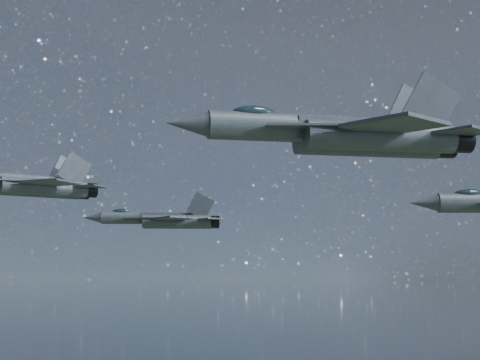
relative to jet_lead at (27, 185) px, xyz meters
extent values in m
cube|color=#333A3F|center=(0.81, 0.34, 0.15)|extent=(7.22, 4.02, 1.15)
cylinder|color=#333A3F|center=(1.48, -0.34, -0.24)|extent=(7.40, 4.14, 1.38)
cylinder|color=#333A3F|center=(0.80, 1.29, -0.24)|extent=(7.40, 4.14, 1.38)
cylinder|color=black|center=(5.24, 1.22, -0.24)|extent=(1.55, 1.62, 1.28)
cylinder|color=black|center=(4.56, 2.86, -0.24)|extent=(1.55, 1.62, 1.28)
cube|color=#333A3F|center=(-1.51, -1.92, 0.09)|extent=(4.71, 1.88, 0.11)
cube|color=#333A3F|center=(2.13, -2.37, -0.07)|extent=(5.06, 4.95, 0.18)
cube|color=#333A3F|center=(-0.18, 3.19, -0.07)|extent=(3.94, 4.31, 0.18)
cube|color=#333A3F|center=(5.36, 0.02, -0.07)|extent=(3.00, 2.96, 0.13)
cube|color=#333A3F|center=(3.79, 3.78, -0.07)|extent=(2.31, 2.46, 0.13)
cube|color=#333A3F|center=(3.94, 0.44, 1.44)|extent=(2.98, 1.08, 3.15)
cube|color=#333A3F|center=(3.09, 2.48, 1.44)|extent=(2.80, 1.54, 3.15)
cylinder|color=#333A3F|center=(9.81, 22.08, -1.02)|extent=(6.93, 2.24, 1.44)
cone|color=#333A3F|center=(5.42, 22.61, -1.02)|extent=(2.35, 1.54, 1.29)
ellipsoid|color=#1B2C31|center=(8.71, 22.21, -0.33)|extent=(2.29, 1.22, 0.71)
cube|color=#333A3F|center=(14.56, 21.51, -1.06)|extent=(7.65, 2.27, 1.20)
cylinder|color=#333A3F|center=(14.81, 20.55, -1.48)|extent=(7.84, 2.35, 1.44)
cylinder|color=#333A3F|center=(15.03, 22.38, -1.48)|extent=(7.84, 2.35, 1.44)
cylinder|color=black|center=(19.01, 20.05, -1.48)|extent=(1.35, 1.46, 1.32)
cylinder|color=black|center=(19.23, 21.87, -1.48)|extent=(1.35, 1.46, 1.32)
cube|color=#333A3F|center=(11.30, 20.65, -1.13)|extent=(4.86, 2.43, 0.11)
cube|color=#333A3F|center=(11.60, 23.11, -1.13)|extent=(4.84, 1.35, 0.11)
cube|color=#333A3F|center=(14.37, 18.38, -1.29)|extent=(4.84, 5.07, 0.18)
cube|color=#333A3F|center=(15.11, 24.59, -1.29)|extent=(5.20, 5.27, 0.18)
cube|color=#333A3F|center=(18.51, 18.90, -1.29)|extent=(2.85, 2.95, 0.14)
cube|color=#333A3F|center=(19.01, 23.10, -1.29)|extent=(3.07, 3.11, 0.14)
cube|color=#333A3F|center=(17.43, 20.00, 0.27)|extent=(3.16, 0.78, 3.27)
cube|color=#333A3F|center=(17.71, 22.29, 0.27)|extent=(3.21, 0.51, 3.27)
cylinder|color=#333A3F|center=(15.41, -27.88, 0.19)|extent=(7.47, 1.78, 1.57)
cone|color=#333A3F|center=(10.59, -28.01, 0.19)|extent=(2.45, 1.47, 1.41)
ellipsoid|color=#1B2C31|center=(14.21, -27.91, 0.95)|extent=(2.42, 1.12, 0.77)
cube|color=#333A3F|center=(20.63, -27.73, 0.14)|extent=(8.28, 1.74, 1.31)
cylinder|color=#333A3F|center=(21.06, -28.72, -0.31)|extent=(8.48, 1.80, 1.57)
cylinder|color=#333A3F|center=(21.01, -26.72, -0.31)|extent=(8.48, 1.80, 1.57)
cylinder|color=black|center=(25.68, -28.59, -0.31)|extent=(1.35, 1.48, 1.45)
cylinder|color=black|center=(25.63, -26.58, -0.31)|extent=(1.35, 1.48, 1.45)
cube|color=#333A3F|center=(17.26, -29.18, 0.07)|extent=(5.33, 1.94, 0.12)
cube|color=#333A3F|center=(17.18, -26.47, 0.07)|extent=(5.34, 2.22, 0.12)
cube|color=#333A3F|center=(20.93, -31.14, -0.11)|extent=(5.57, 5.71, 0.20)
cube|color=#333A3F|center=(20.74, -24.31, -0.11)|extent=(5.48, 5.66, 0.20)
cube|color=#333A3F|center=(25.32, -29.91, -0.11)|extent=(3.28, 3.35, 0.15)
cube|color=#333A3F|center=(25.19, -25.29, -0.11)|extent=(3.23, 3.31, 0.15)
cube|color=#333A3F|center=(23.98, -28.89, 1.60)|extent=(3.49, 0.47, 3.58)
cube|color=#333A3F|center=(23.91, -26.38, 1.60)|extent=(3.49, 0.54, 3.58)
cone|color=#333A3F|center=(32.16, -8.43, -1.83)|extent=(2.66, 1.82, 1.43)
ellipsoid|color=#1B2C31|center=(35.80, -9.05, -1.06)|extent=(2.58, 1.47, 0.79)
camera|label=1|loc=(5.98, -69.63, -8.02)|focal=60.00mm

